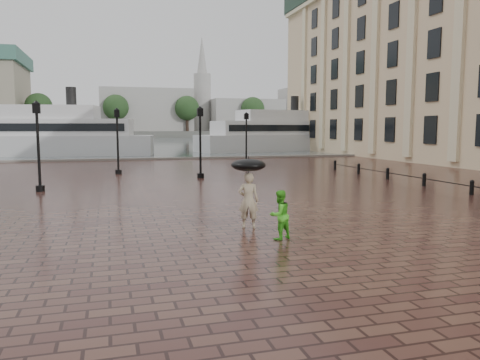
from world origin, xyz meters
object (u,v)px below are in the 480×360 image
object	(u,v)px
ferry_far	(278,134)
street_lamps	(124,140)
adult_pedestrian	(248,200)
ferry_near	(47,135)
child_pedestrian	(280,215)

from	to	relation	value
ferry_far	street_lamps	bearing A→B (deg)	-139.60
street_lamps	adult_pedestrian	size ratio (longest dim) A/B	11.95
adult_pedestrian	ferry_near	bearing A→B (deg)	-55.79
street_lamps	adult_pedestrian	distance (m)	19.11
child_pedestrian	adult_pedestrian	bearing A→B (deg)	-97.74
adult_pedestrian	ferry_near	distance (m)	44.95
child_pedestrian	ferry_near	xyz separation A→B (m)	(-11.40, 45.24, 1.63)
street_lamps	ferry_far	bearing A→B (deg)	52.55
ferry_near	child_pedestrian	bearing A→B (deg)	-66.90
adult_pedestrian	ferry_far	xyz separation A→B (m)	(18.38, 46.99, 1.37)
street_lamps	ferry_far	world-z (taller)	ferry_far
adult_pedestrian	ferry_near	xyz separation A→B (m)	(-10.96, 43.57, 1.44)
ferry_near	ferry_far	xyz separation A→B (m)	(29.34, 3.42, -0.07)
street_lamps	ferry_near	world-z (taller)	ferry_near
street_lamps	child_pedestrian	distance (m)	20.83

